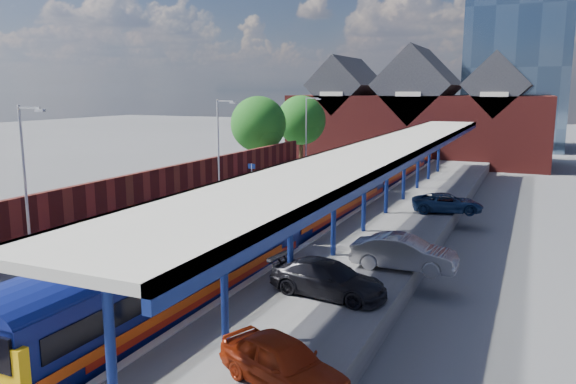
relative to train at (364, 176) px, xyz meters
name	(u,v)px	position (x,y,z in m)	size (l,w,h in m)	color
ground	(345,202)	(-1.49, -0.20, -2.12)	(240.00, 240.00, 0.00)	#5B5B5E
ballast_bed	(294,231)	(-1.49, -10.20, -2.09)	(6.00, 76.00, 0.06)	#473D33
rails	(294,229)	(-1.49, -10.20, -2.00)	(4.51, 76.00, 0.14)	slate
left_platform	(217,215)	(-6.99, -10.20, -1.62)	(5.00, 76.00, 1.00)	#565659
right_platform	(390,233)	(4.51, -10.20, -1.62)	(6.00, 76.00, 1.00)	#565659
coping_left	(249,211)	(-4.64, -10.20, -1.10)	(0.30, 76.00, 0.05)	silver
coping_right	(343,220)	(1.66, -10.20, -1.10)	(0.30, 76.00, 0.05)	silver
yellow_line	(241,210)	(-5.24, -10.20, -1.12)	(0.14, 76.00, 0.01)	yellow
train	(364,176)	(0.00, 0.00, 0.00)	(3.14, 65.95, 3.45)	navy
canopy	(392,147)	(3.99, -8.25, 3.13)	(4.50, 52.00, 4.48)	navy
lamp_post_b	(27,177)	(-7.86, -24.20, 2.87)	(1.48, 0.18, 7.00)	#A5A8AA
lamp_post_c	(220,144)	(-7.86, -8.20, 2.87)	(1.48, 0.18, 7.00)	#A5A8AA
lamp_post_d	(308,129)	(-7.86, 7.80, 2.87)	(1.48, 0.18, 7.00)	#A5A8AA
platform_sign	(252,175)	(-6.49, -6.20, 0.57)	(0.55, 0.08, 2.50)	#A5A8AA
brick_wall	(118,201)	(-9.59, -16.66, 0.33)	(0.35, 50.00, 3.86)	maroon
station_building	(418,117)	(-1.49, 27.80, 3.33)	(30.00, 12.12, 13.78)	maroon
glass_tower	(521,9)	(8.51, 49.80, 18.08)	(14.20, 14.20, 40.30)	slate
tree_near	(259,126)	(-11.84, 5.71, 3.23)	(5.20, 5.20, 8.10)	#382314
tree_far	(302,122)	(-10.84, 13.71, 3.23)	(5.20, 5.20, 8.10)	#382314
parked_car_red	(283,362)	(6.25, -28.94, -0.46)	(1.57, 3.89, 1.33)	#9D290D
parked_car_silver	(404,253)	(7.01, -18.01, -0.38)	(1.56, 4.48, 1.48)	#97979C
parked_car_dark	(328,278)	(5.07, -22.25, -0.46)	(1.84, 4.53, 1.32)	black
parked_car_blue	(447,203)	(7.01, -5.48, -0.52)	(2.01, 4.36, 1.21)	navy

